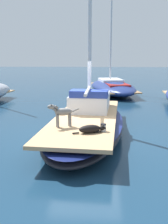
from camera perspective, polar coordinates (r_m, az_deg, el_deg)
name	(u,v)px	position (r m, az deg, el deg)	size (l,w,h in m)	color
ground_plane	(86,134)	(9.31, 0.47, -4.83)	(120.00, 120.00, 0.00)	navy
sailboat_main	(86,125)	(9.21, 0.47, -2.83)	(2.98, 7.38, 0.66)	black
mast_main	(89,25)	(9.71, 1.18, 18.15)	(0.14, 2.27, 6.86)	silver
cabin_house	(90,101)	(10.16, 1.34, 2.42)	(1.54, 2.31, 0.84)	silver
dog_black	(91,129)	(7.13, 1.51, -3.65)	(0.91, 0.48, 0.22)	black
dog_grey	(62,113)	(7.67, -4.76, -0.15)	(0.90, 0.43, 0.70)	gray
deck_winch	(103,128)	(7.28, 4.19, -3.41)	(0.16, 0.16, 0.21)	#B7B7BC
moored_boat_far_astern	(112,87)	(19.62, 6.08, 5.46)	(4.20, 8.08, 6.58)	navy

